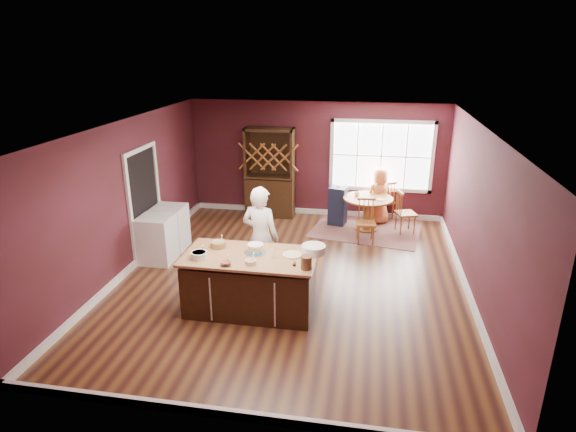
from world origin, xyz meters
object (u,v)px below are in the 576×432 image
object	(u,v)px
chair_east	(406,212)
chair_south	(366,221)
dining_table	(368,207)
kitchen_island	(251,284)
baker	(261,238)
layer_cake	(256,248)
toddler	(335,189)
chair_north	(384,200)
hutch	(270,173)
seated_woman	(379,196)
dryer	(170,227)
high_chair	(338,205)
washer	(157,239)

from	to	relation	value
chair_east	chair_south	distance (m)	1.12
dining_table	chair_south	world-z (taller)	chair_south
kitchen_island	baker	size ratio (longest dim) A/B	1.13
layer_cake	toddler	bearing A→B (deg)	77.24
chair_north	hutch	bearing A→B (deg)	-30.59
dining_table	baker	bearing A→B (deg)	-120.07
chair_east	kitchen_island	bearing A→B (deg)	127.42
seated_woman	dryer	distance (m)	4.70
chair_east	seated_woman	world-z (taller)	seated_woman
kitchen_island	layer_cake	distance (m)	0.56
chair_north	seated_woman	xyz separation A→B (m)	(-0.12, -0.26, 0.17)
kitchen_island	high_chair	xyz separation A→B (m)	(1.05, 4.01, 0.02)
dryer	high_chair	bearing A→B (deg)	31.21
layer_cake	hutch	size ratio (longest dim) A/B	0.16
seated_woman	high_chair	distance (m)	0.97
chair_east	hutch	distance (m)	3.26
layer_cake	chair_south	world-z (taller)	layer_cake
dining_table	hutch	world-z (taller)	hutch
dining_table	baker	distance (m)	3.47
layer_cake	dryer	distance (m)	3.02
chair_east	high_chair	world-z (taller)	chair_east
kitchen_island	seated_woman	world-z (taller)	seated_woman
chair_east	dryer	distance (m)	5.02
seated_woman	toddler	size ratio (longest dim) A/B	4.98
chair_north	dining_table	bearing A→B (deg)	29.85
layer_cake	chair_east	xyz separation A→B (m)	(2.49, 3.63, -0.51)
chair_east	seated_woman	xyz separation A→B (m)	(-0.58, 0.51, 0.16)
chair_east	hutch	world-z (taller)	hutch
layer_cake	chair_north	distance (m)	4.88
chair_east	toddler	size ratio (longest dim) A/B	3.72
kitchen_island	high_chair	size ratio (longest dim) A/B	2.18
toddler	dryer	xyz separation A→B (m)	(-3.15, -2.05, -0.37)
kitchen_island	washer	bearing A→B (deg)	146.91
layer_cake	washer	bearing A→B (deg)	149.71
chair_south	kitchen_island	bearing A→B (deg)	-125.26
chair_east	seated_woman	distance (m)	0.79
kitchen_island	dryer	distance (m)	3.00
chair_east	dining_table	bearing A→B (deg)	70.48
chair_south	washer	size ratio (longest dim) A/B	1.04
hutch	dining_table	bearing A→B (deg)	-14.50
toddler	dryer	distance (m)	3.77
dining_table	chair_east	xyz separation A→B (m)	(0.83, -0.02, -0.05)
chair_east	layer_cake	bearing A→B (deg)	127.30
hutch	toddler	bearing A→B (deg)	-9.05
chair_north	hutch	world-z (taller)	hutch
seated_woman	high_chair	xyz separation A→B (m)	(-0.92, -0.24, -0.18)
seated_woman	kitchen_island	bearing A→B (deg)	40.99
seated_woman	washer	bearing A→B (deg)	10.21
kitchen_island	washer	distance (m)	2.60
hutch	washer	bearing A→B (deg)	-118.17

